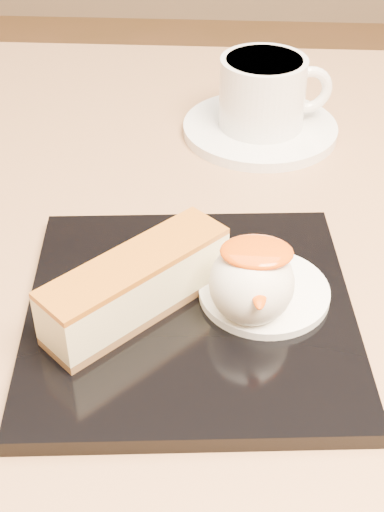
# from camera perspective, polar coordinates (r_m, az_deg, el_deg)

# --- Properties ---
(table) EXTENTS (0.80, 0.80, 0.72)m
(table) POSITION_cam_1_polar(r_m,az_deg,el_deg) (0.66, 0.75, -9.71)
(table) COLOR black
(table) RESTS_ON ground
(dessert_plate) EXTENTS (0.24, 0.24, 0.01)m
(dessert_plate) POSITION_cam_1_polar(r_m,az_deg,el_deg) (0.49, -0.14, -4.60)
(dessert_plate) COLOR black
(dessert_plate) RESTS_ON table
(cheesecake) EXTENTS (0.12, 0.12, 0.04)m
(cheesecake) POSITION_cam_1_polar(r_m,az_deg,el_deg) (0.47, -4.46, -2.33)
(cheesecake) COLOR brown
(cheesecake) RESTS_ON dessert_plate
(cream_smear) EXTENTS (0.09, 0.09, 0.01)m
(cream_smear) POSITION_cam_1_polar(r_m,az_deg,el_deg) (0.49, 5.79, -2.85)
(cream_smear) COLOR white
(cream_smear) RESTS_ON dessert_plate
(ice_cream_scoop) EXTENTS (0.06, 0.06, 0.06)m
(ice_cream_scoop) POSITION_cam_1_polar(r_m,az_deg,el_deg) (0.46, 4.79, -2.17)
(ice_cream_scoop) COLOR white
(ice_cream_scoop) RESTS_ON cream_smear
(mango_sauce) EXTENTS (0.05, 0.04, 0.01)m
(mango_sauce) POSITION_cam_1_polar(r_m,az_deg,el_deg) (0.45, 5.20, 0.32)
(mango_sauce) COLOR #DA4906
(mango_sauce) RESTS_ON ice_cream_scoop
(mint_sprig) EXTENTS (0.03, 0.02, 0.00)m
(mint_sprig) POSITION_cam_1_polar(r_m,az_deg,el_deg) (0.51, 2.46, -0.57)
(mint_sprig) COLOR #2D872C
(mint_sprig) RESTS_ON cream_smear
(saucer) EXTENTS (0.15, 0.15, 0.01)m
(saucer) POSITION_cam_1_polar(r_m,az_deg,el_deg) (0.71, 5.46, 10.09)
(saucer) COLOR white
(saucer) RESTS_ON table
(coffee_cup) EXTENTS (0.11, 0.08, 0.07)m
(coffee_cup) POSITION_cam_1_polar(r_m,az_deg,el_deg) (0.69, 5.83, 12.98)
(coffee_cup) COLOR white
(coffee_cup) RESTS_ON saucer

